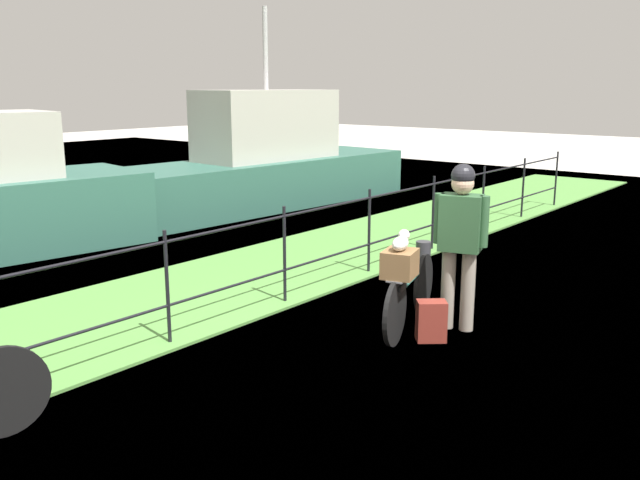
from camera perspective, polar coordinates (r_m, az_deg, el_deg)
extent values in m
plane|color=beige|center=(6.03, 6.23, -10.94)|extent=(60.00, 60.00, 0.00)
cube|color=#569342|center=(7.98, -12.46, -5.03)|extent=(27.00, 2.40, 0.03)
cylinder|color=black|center=(6.56, -12.65, -3.98)|extent=(0.04, 0.04, 1.12)
cylinder|color=black|center=(7.64, -2.98, -1.31)|extent=(0.04, 0.04, 1.12)
cylinder|color=black|center=(8.88, 4.13, 0.69)|extent=(0.04, 0.04, 1.12)
cylinder|color=black|center=(10.24, 9.43, 2.18)|extent=(0.04, 0.04, 1.12)
cylinder|color=black|center=(11.67, 13.47, 3.29)|extent=(0.04, 0.04, 1.12)
cylinder|color=black|center=(13.14, 16.62, 4.15)|extent=(0.04, 0.04, 1.12)
cylinder|color=black|center=(14.65, 19.14, 4.83)|extent=(0.04, 0.04, 1.12)
cylinder|color=black|center=(7.12, -7.41, -3.85)|extent=(18.00, 0.03, 0.03)
cylinder|color=black|center=(6.97, -7.55, 1.00)|extent=(18.00, 0.03, 0.03)
cylinder|color=black|center=(7.49, 8.64, -3.61)|extent=(0.63, 0.22, 0.64)
cylinder|color=black|center=(6.51, 6.29, -6.07)|extent=(0.63, 0.22, 0.64)
cylinder|color=#337F70|center=(6.94, 7.59, -3.36)|extent=(0.81, 0.28, 0.04)
cube|color=black|center=(6.55, 6.64, -3.92)|extent=(0.22, 0.14, 0.06)
cube|color=slate|center=(6.53, 6.66, -3.14)|extent=(0.39, 0.25, 0.02)
cube|color=brown|center=(6.49, 6.69, -1.98)|extent=(0.41, 0.38, 0.26)
ellipsoid|color=silver|center=(6.44, 6.73, -0.30)|extent=(0.31, 0.21, 0.13)
sphere|color=silver|center=(6.54, 7.04, 0.42)|extent=(0.11, 0.11, 0.11)
cylinder|color=gray|center=(7.03, 10.65, -4.03)|extent=(0.14, 0.14, 0.82)
cylinder|color=gray|center=(6.99, 12.26, -4.20)|extent=(0.14, 0.14, 0.82)
cube|color=#2D5633|center=(6.85, 11.71, 1.42)|extent=(0.36, 0.46, 0.56)
cylinder|color=#2D5633|center=(6.88, 9.93, 1.80)|extent=(0.10, 0.10, 0.50)
cylinder|color=#2D5633|center=(6.80, 13.53, 1.50)|extent=(0.10, 0.10, 0.50)
sphere|color=tan|center=(6.78, 11.86, 4.65)|extent=(0.22, 0.22, 0.22)
sphere|color=black|center=(6.77, 11.89, 5.30)|extent=(0.23, 0.23, 0.23)
cube|color=maroon|center=(6.71, 9.29, -6.70)|extent=(0.32, 0.33, 0.40)
cylinder|color=#38383D|center=(9.14, 8.61, -1.36)|extent=(0.20, 0.20, 0.41)
cylinder|color=black|center=(5.35, -25.04, -11.46)|extent=(0.66, 0.17, 0.67)
cube|color=#336656|center=(14.12, -4.40, 4.88)|extent=(6.79, 2.26, 0.95)
cube|color=#B7B2A8|center=(14.01, -4.49, 9.60)|extent=(3.02, 1.48, 1.38)
cylinder|color=#B2B2B2|center=(14.01, -4.60, 15.69)|extent=(0.10, 0.10, 1.60)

